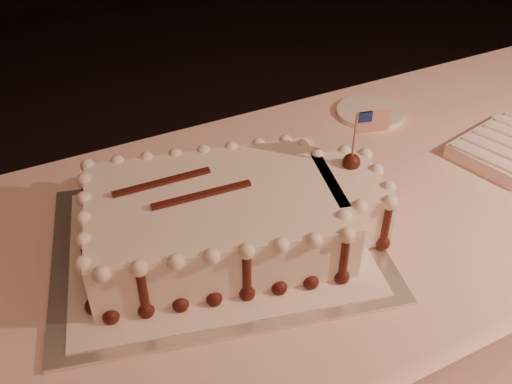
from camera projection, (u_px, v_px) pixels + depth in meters
name	position (u px, v px, depth m)	size (l,w,h in m)	color
banquet_table	(374.00, 302.00, 1.42)	(2.40, 0.80, 0.75)	#FED1C5
cake_board	(217.00, 243.00, 1.03)	(0.58, 0.43, 0.01)	silver
doily	(217.00, 241.00, 1.03)	(0.52, 0.39, 0.00)	white
sheet_cake	(233.00, 216.00, 1.00)	(0.57, 0.40, 0.22)	white
napkin_stack	(509.00, 148.00, 1.26)	(0.27, 0.22, 0.04)	white
side_plate	(370.00, 112.00, 1.41)	(0.17, 0.17, 0.01)	white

